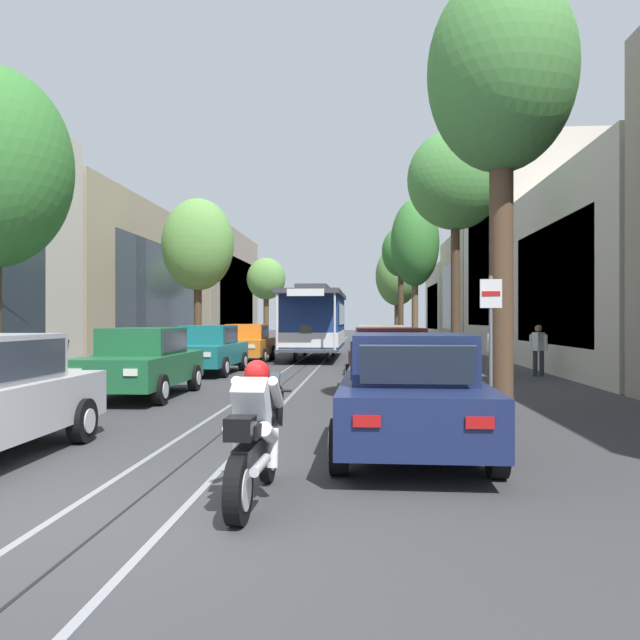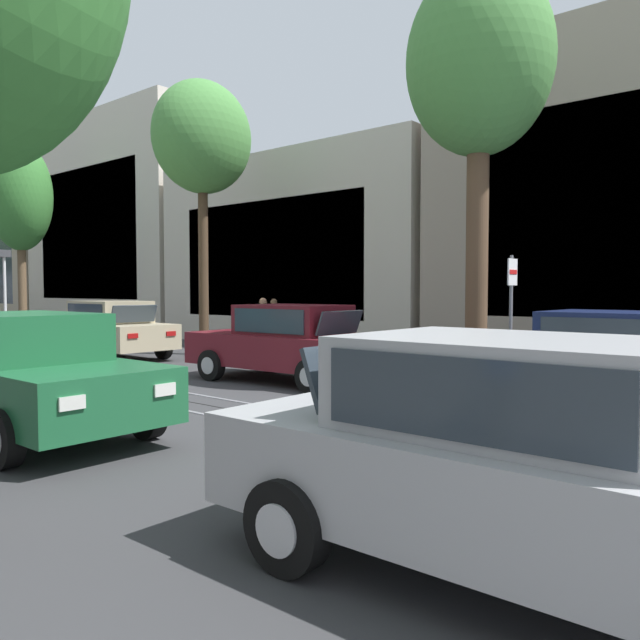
% 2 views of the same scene
% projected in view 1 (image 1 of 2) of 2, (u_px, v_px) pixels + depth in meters
% --- Properties ---
extents(ground_plane, '(160.00, 160.00, 0.00)m').
position_uv_depth(ground_plane, '(315.00, 358.00, 28.83)').
color(ground_plane, '#38383A').
extents(trolley_track_rails, '(1.14, 66.11, 0.01)m').
position_uv_depth(trolley_track_rails, '(321.00, 354.00, 32.64)').
color(trolley_track_rails, gray).
rests_on(trolley_track_rails, ground).
extents(building_facade_left, '(5.96, 57.81, 9.20)m').
position_uv_depth(building_facade_left, '(108.00, 273.00, 32.32)').
color(building_facade_left, beige).
rests_on(building_facade_left, ground).
extents(building_facade_right, '(5.19, 57.81, 9.86)m').
position_uv_depth(building_facade_right, '(531.00, 276.00, 31.42)').
color(building_facade_right, gray).
rests_on(building_facade_right, ground).
extents(parked_car_green_second_left, '(2.02, 4.37, 1.58)m').
position_uv_depth(parked_car_green_second_left, '(142.00, 362.00, 14.36)').
color(parked_car_green_second_left, '#1E6038').
rests_on(parked_car_green_second_left, ground).
extents(parked_car_teal_mid_left, '(2.07, 4.39, 1.58)m').
position_uv_depth(parked_car_teal_mid_left, '(208.00, 349.00, 20.53)').
color(parked_car_teal_mid_left, '#196B70').
rests_on(parked_car_teal_mid_left, ground).
extents(parked_car_orange_fourth_left, '(2.02, 4.37, 1.58)m').
position_uv_depth(parked_car_orange_fourth_left, '(247.00, 343.00, 26.12)').
color(parked_car_orange_fourth_left, orange).
rests_on(parked_car_orange_fourth_left, ground).
extents(parked_car_navy_near_right, '(2.05, 4.38, 1.58)m').
position_uv_depth(parked_car_navy_near_right, '(410.00, 392.00, 8.36)').
color(parked_car_navy_near_right, '#19234C').
rests_on(parked_car_navy_near_right, ground).
extents(parked_car_maroon_second_right, '(2.13, 4.42, 1.58)m').
position_uv_depth(parked_car_maroon_second_right, '(389.00, 361.00, 14.65)').
color(parked_car_maroon_second_right, maroon).
rests_on(parked_car_maroon_second_right, ground).
extents(parked_car_beige_mid_right, '(2.06, 4.39, 1.58)m').
position_uv_depth(parked_car_beige_mid_right, '(381.00, 348.00, 21.46)').
color(parked_car_beige_mid_right, '#C1B28E').
rests_on(parked_car_beige_mid_right, ground).
extents(street_tree_kerb_left_second, '(3.14, 2.52, 7.05)m').
position_uv_depth(street_tree_kerb_left_second, '(198.00, 245.00, 27.29)').
color(street_tree_kerb_left_second, '#4C3826').
rests_on(street_tree_kerb_left_second, ground).
extents(street_tree_kerb_left_mid, '(2.72, 2.18, 6.14)m').
position_uv_depth(street_tree_kerb_left_mid, '(266.00, 280.00, 44.22)').
color(street_tree_kerb_left_mid, brown).
rests_on(street_tree_kerb_left_mid, ground).
extents(street_tree_kerb_right_near, '(2.65, 2.83, 8.05)m').
position_uv_depth(street_tree_kerb_right_near, '(501.00, 78.00, 11.32)').
color(street_tree_kerb_right_near, brown).
rests_on(street_tree_kerb_right_near, ground).
extents(street_tree_kerb_right_second, '(3.06, 2.47, 7.87)m').
position_uv_depth(street_tree_kerb_right_second, '(455.00, 182.00, 20.10)').
color(street_tree_kerb_right_second, '#4C3826').
rests_on(street_tree_kerb_right_second, ground).
extents(street_tree_kerb_right_mid, '(2.38, 2.57, 7.69)m').
position_uv_depth(street_tree_kerb_right_mid, '(415.00, 244.00, 30.87)').
color(street_tree_kerb_right_mid, brown).
rests_on(street_tree_kerb_right_mid, ground).
extents(street_tree_kerb_right_fourth, '(2.45, 2.38, 7.76)m').
position_uv_depth(street_tree_kerb_right_fourth, '(401.00, 254.00, 40.43)').
color(street_tree_kerb_right_fourth, '#4C3826').
rests_on(street_tree_kerb_right_fourth, ground).
extents(street_tree_kerb_right_far, '(3.41, 3.55, 7.60)m').
position_uv_depth(street_tree_kerb_right_far, '(397.00, 276.00, 49.36)').
color(street_tree_kerb_right_far, brown).
rests_on(street_tree_kerb_right_far, ground).
extents(cable_car_trolley, '(2.59, 9.14, 3.28)m').
position_uv_depth(cable_car_trolley, '(315.00, 322.00, 28.87)').
color(cable_car_trolley, navy).
rests_on(cable_car_trolley, ground).
extents(motorcycle_with_rider, '(0.56, 1.99, 1.37)m').
position_uv_depth(motorcycle_with_rider, '(255.00, 435.00, 6.10)').
color(motorcycle_with_rider, black).
rests_on(motorcycle_with_rider, ground).
extents(pedestrian_on_left_pavement, '(0.55, 0.40, 1.60)m').
position_uv_depth(pedestrian_on_left_pavement, '(538.00, 347.00, 19.56)').
color(pedestrian_on_left_pavement, '#282D38').
rests_on(pedestrian_on_left_pavement, ground).
extents(pedestrian_on_right_pavement, '(0.55, 0.30, 1.65)m').
position_uv_depth(pedestrian_on_right_pavement, '(496.00, 348.00, 18.61)').
color(pedestrian_on_right_pavement, slate).
rests_on(pedestrian_on_right_pavement, ground).
extents(street_sign_post, '(0.36, 0.07, 2.50)m').
position_uv_depth(street_sign_post, '(491.00, 332.00, 10.48)').
color(street_sign_post, slate).
rests_on(street_sign_post, ground).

